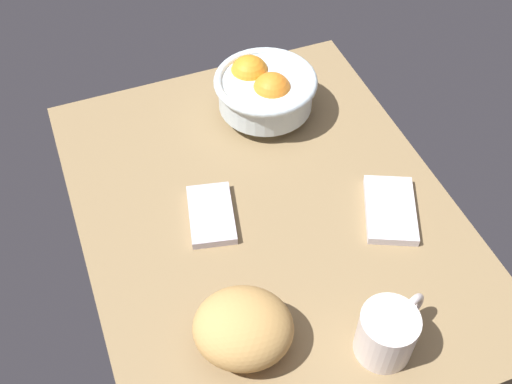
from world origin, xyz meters
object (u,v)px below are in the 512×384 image
Objects in this scene: bread_loaf at (243,328)px; napkin_folded at (390,210)px; fruit_bowl at (264,90)px; napkin_spare at (211,215)px; mug at (388,332)px.

bread_loaf is 1.04× the size of napkin_folded.
napkin_folded is (-31.39, -10.90, -4.99)cm from fruit_bowl.
fruit_bowl is at bearing -40.20° from napkin_spare.
fruit_bowl reaches higher than napkin_spare.
napkin_folded is at bearing -66.51° from bread_loaf.
fruit_bowl is 1.41× the size of napkin_folded.
fruit_bowl reaches higher than napkin_folded.
napkin_spare is at bearing 70.95° from napkin_folded.
napkin_spare is at bearing 139.80° from fruit_bowl.
napkin_spare is 1.04× the size of mug.
bread_loaf reaches higher than mug.
napkin_spare is at bearing -7.06° from bread_loaf.
bread_loaf is at bearing 67.33° from mug.
mug is at bearing 177.67° from fruit_bowl.
mug reaches higher than napkin_folded.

